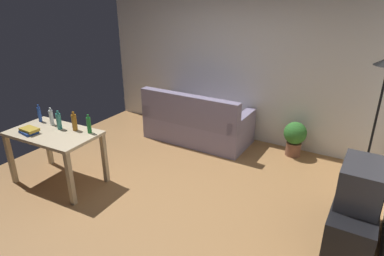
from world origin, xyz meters
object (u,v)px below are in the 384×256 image
at_px(bottle_amber, 74,122).
at_px(bottle_green, 89,125).
at_px(potted_plant, 295,136).
at_px(book_stack, 29,131).
at_px(desk, 54,139).
at_px(bottle_clear, 51,117).
at_px(couch, 196,125).
at_px(bottle_blue, 39,114).
at_px(tv, 362,184).
at_px(torchiere_lamp, 382,91).
at_px(bottle_tall, 59,121).
at_px(tv_stand, 353,221).

height_order(bottle_amber, bottle_green, bottle_amber).
xyz_separation_m(potted_plant, book_stack, (-2.82, -2.66, 0.47)).
relative_size(desk, bottle_clear, 4.92).
bearing_deg(couch, book_stack, 63.19).
bearing_deg(potted_plant, bottle_green, -133.80).
bearing_deg(desk, bottle_blue, 157.98).
xyz_separation_m(desk, book_stack, (-0.23, -0.18, 0.14)).
xyz_separation_m(couch, tv, (2.71, -1.37, 0.39)).
relative_size(torchiere_lamp, potted_plant, 3.18).
height_order(couch, bottle_blue, bottle_blue).
bearing_deg(bottle_blue, bottle_green, 4.11).
height_order(bottle_tall, book_stack, bottle_tall).
relative_size(desk, bottle_blue, 4.91).
distance_m(potted_plant, book_stack, 3.91).
distance_m(tv, bottle_blue, 4.18).
xyz_separation_m(tv, bottle_tall, (-3.67, -0.68, 0.17)).
distance_m(bottle_green, book_stack, 0.79).
bearing_deg(bottle_tall, couch, 64.81).
relative_size(tv, torchiere_lamp, 0.33).
height_order(couch, book_stack, couch).
distance_m(torchiere_lamp, book_stack, 4.41).
height_order(potted_plant, bottle_amber, bottle_amber).
distance_m(potted_plant, bottle_green, 3.16).
bearing_deg(torchiere_lamp, bottle_clear, -157.09).
bearing_deg(bottle_clear, book_stack, -91.51).
bearing_deg(couch, bottle_amber, 69.22).
bearing_deg(tv_stand, couch, 63.20).
xyz_separation_m(tv, bottle_amber, (-3.45, -0.60, 0.17)).
bearing_deg(couch, desk, 66.18).
bearing_deg(bottle_tall, desk, -86.70).
relative_size(bottle_blue, bottle_amber, 0.96).
relative_size(tv_stand, book_stack, 4.32).
distance_m(tv, potted_plant, 2.02).
bearing_deg(tv_stand, potted_plant, 32.38).
bearing_deg(bottle_clear, bottle_tall, -12.98).
height_order(torchiere_lamp, bottle_green, torchiere_lamp).
bearing_deg(couch, tv_stand, 153.20).
xyz_separation_m(tv_stand, bottle_green, (-3.22, -0.57, 0.63)).
distance_m(tv_stand, bottle_amber, 3.56).
distance_m(tv_stand, book_stack, 4.05).
relative_size(torchiere_lamp, bottle_clear, 7.22).
bearing_deg(bottle_blue, torchiere_lamp, 21.70).
height_order(torchiere_lamp, bottle_amber, torchiere_lamp).
height_order(torchiere_lamp, potted_plant, torchiere_lamp).
height_order(potted_plant, bottle_blue, bottle_blue).
height_order(torchiere_lamp, bottle_tall, torchiere_lamp).
relative_size(bottle_amber, bottle_green, 1.03).
bearing_deg(bottle_blue, bottle_amber, 2.47).
distance_m(tv, desk, 3.75).
height_order(tv, book_stack, tv).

